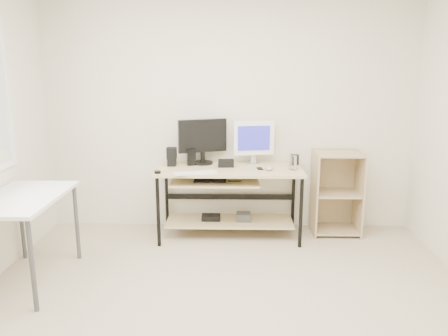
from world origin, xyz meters
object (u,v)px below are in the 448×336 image
Objects in this scene: audio_controller at (191,157)px; desk at (227,187)px; side_table at (22,206)px; shelf_unit at (336,192)px; black_monitor at (203,139)px; white_imac at (254,139)px.

desk is at bearing -32.31° from audio_controller.
audio_controller is at bearing 42.71° from side_table.
shelf_unit is at bearing -14.23° from audio_controller.
side_table is at bearing -153.29° from audio_controller.
black_monitor is 1.10× the size of white_imac.
black_monitor reaches higher than white_imac.
shelf_unit is (2.83, 1.22, -0.22)m from side_table.
desk is 0.50m from audio_controller.
shelf_unit reaches higher than side_table.
audio_controller reaches higher than shelf_unit.
white_imac is 0.70m from audio_controller.
shelf_unit reaches higher than desk.
side_table is at bearing -147.35° from desk.
side_table is 5.56× the size of audio_controller.
side_table is 1.11× the size of shelf_unit.
white_imac is (-0.89, 0.04, 0.57)m from shelf_unit.
white_imac is (0.55, 0.01, -0.01)m from black_monitor.
audio_controller reaches higher than desk.
black_monitor reaches higher than side_table.
black_monitor is at bearing 42.12° from side_table.
audio_controller is at bearing 163.69° from desk.
white_imac is at bearing -19.11° from black_monitor.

